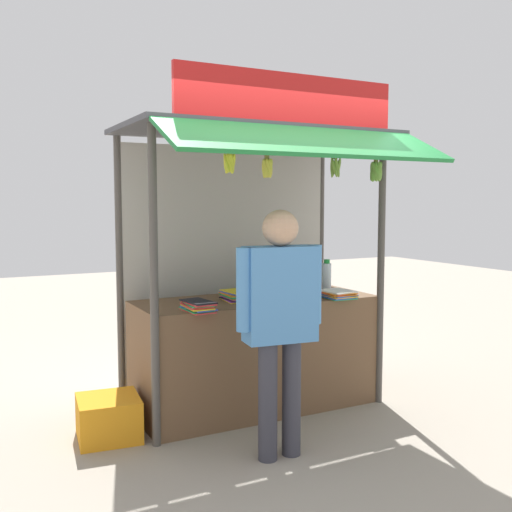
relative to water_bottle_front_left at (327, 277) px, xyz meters
name	(u,v)px	position (x,y,z in m)	size (l,w,h in m)	color
ground_plane	(256,406)	(-0.72, -0.03, -1.05)	(20.00, 20.00, 0.00)	#9E9384
stall_counter	(256,353)	(-0.72, -0.03, -0.59)	(1.97, 0.75, 0.91)	brown
stall_structure	(249,214)	(-0.72, 0.10, 0.56)	(2.17, 1.64, 2.62)	#4C4742
water_bottle_front_left	(327,277)	(0.00, 0.00, 0.00)	(0.08, 0.08, 0.29)	silver
water_bottle_rear_center	(297,276)	(-0.26, 0.08, 0.01)	(0.09, 0.09, 0.31)	silver
water_bottle_front_right	(270,278)	(-0.55, 0.03, 0.01)	(0.09, 0.09, 0.32)	silver
magazine_stack_right	(198,306)	(-1.35, -0.33, -0.10)	(0.20, 0.32, 0.08)	red
magazine_stack_back_left	(300,297)	(-0.40, -0.21, -0.12)	(0.21, 0.25, 0.04)	orange
magazine_stack_mid_right	(237,296)	(-0.90, -0.06, -0.09)	(0.23, 0.30, 0.08)	yellow
magazine_stack_center	(338,294)	(-0.11, -0.32, -0.10)	(0.25, 0.30, 0.06)	green
banana_bunch_inner_left	(267,168)	(-0.88, -0.51, 0.90)	(0.10, 0.10, 0.27)	#332D23
banana_bunch_leftmost	(229,163)	(-1.18, -0.51, 0.93)	(0.10, 0.09, 0.24)	#332D23
banana_bunch_inner_right	(335,167)	(-0.28, -0.51, 0.92)	(0.09, 0.09, 0.25)	#332D23
banana_bunch_rightmost	(376,171)	(0.11, -0.51, 0.90)	(0.12, 0.12, 0.28)	#332D23
vendor_person	(280,310)	(-1.03, -0.97, -0.05)	(0.63, 0.26, 1.65)	#383842
plastic_crate	(109,418)	(-1.97, -0.13, -0.90)	(0.43, 0.43, 0.30)	orange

